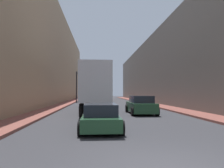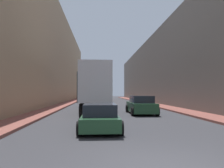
{
  "view_description": "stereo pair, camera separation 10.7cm",
  "coord_description": "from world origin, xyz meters",
  "px_view_note": "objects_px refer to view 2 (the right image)",
  "views": [
    {
      "loc": [
        -1.69,
        -5.24,
        1.87
      ],
      "look_at": [
        -0.53,
        11.01,
        2.47
      ],
      "focal_mm": 35.0,
      "sensor_mm": 36.0,
      "label": 1
    },
    {
      "loc": [
        -1.58,
        -5.25,
        1.87
      ],
      "look_at": [
        -0.53,
        11.01,
        2.47
      ],
      "focal_mm": 35.0,
      "sensor_mm": 36.0,
      "label": 2
    }
  ],
  "objects_px": {
    "semi_truck": "(96,87)",
    "traffic_signal_gantry": "(86,80)",
    "suv_car": "(141,105)",
    "sedan_car": "(100,117)"
  },
  "relations": [
    {
      "from": "sedan_car",
      "to": "traffic_signal_gantry",
      "type": "distance_m",
      "value": 28.81
    },
    {
      "from": "semi_truck",
      "to": "suv_car",
      "type": "xyz_separation_m",
      "value": [
        3.88,
        -3.78,
        -1.62
      ]
    },
    {
      "from": "semi_truck",
      "to": "traffic_signal_gantry",
      "type": "distance_m",
      "value": 17.3
    },
    {
      "from": "semi_truck",
      "to": "suv_car",
      "type": "bearing_deg",
      "value": -44.19
    },
    {
      "from": "semi_truck",
      "to": "traffic_signal_gantry",
      "type": "height_order",
      "value": "traffic_signal_gantry"
    },
    {
      "from": "sedan_car",
      "to": "suv_car",
      "type": "height_order",
      "value": "suv_car"
    },
    {
      "from": "semi_truck",
      "to": "suv_car",
      "type": "height_order",
      "value": "semi_truck"
    },
    {
      "from": "suv_car",
      "to": "traffic_signal_gantry",
      "type": "height_order",
      "value": "traffic_signal_gantry"
    },
    {
      "from": "suv_car",
      "to": "sedan_car",
      "type": "bearing_deg",
      "value": -115.2
    },
    {
      "from": "semi_truck",
      "to": "sedan_car",
      "type": "xyz_separation_m",
      "value": [
        0.29,
        -11.41,
        -1.75
      ]
    }
  ]
}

